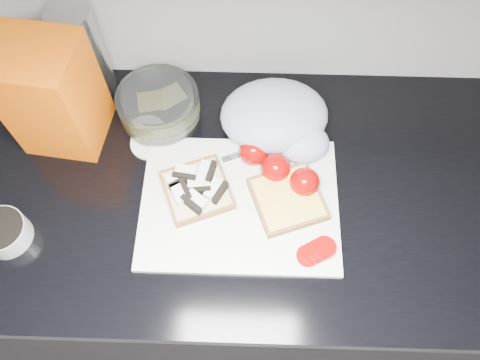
{
  "coord_description": "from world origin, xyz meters",
  "views": [
    {
      "loc": [
        0.13,
        0.75,
        1.77
      ],
      "look_at": [
        0.12,
        1.18,
        0.95
      ],
      "focal_mm": 35.0,
      "sensor_mm": 36.0,
      "label": 1
    }
  ],
  "objects_px": {
    "cutting_board": "(240,203)",
    "steel_canister": "(83,52)",
    "glass_bowl": "(159,106)",
    "bread_bag": "(52,95)"
  },
  "relations": [
    {
      "from": "cutting_board",
      "to": "glass_bowl",
      "type": "bearing_deg",
      "value": 130.58
    },
    {
      "from": "glass_bowl",
      "to": "bread_bag",
      "type": "bearing_deg",
      "value": -167.4
    },
    {
      "from": "bread_bag",
      "to": "steel_canister",
      "type": "distance_m",
      "value": 0.13
    },
    {
      "from": "cutting_board",
      "to": "bread_bag",
      "type": "relative_size",
      "value": 1.6
    },
    {
      "from": "bread_bag",
      "to": "glass_bowl",
      "type": "bearing_deg",
      "value": 19.64
    },
    {
      "from": "glass_bowl",
      "to": "bread_bag",
      "type": "relative_size",
      "value": 0.72
    },
    {
      "from": "cutting_board",
      "to": "steel_canister",
      "type": "height_order",
      "value": "steel_canister"
    },
    {
      "from": "glass_bowl",
      "to": "steel_canister",
      "type": "bearing_deg",
      "value": 152.72
    },
    {
      "from": "bread_bag",
      "to": "steel_canister",
      "type": "relative_size",
      "value": 1.12
    },
    {
      "from": "cutting_board",
      "to": "steel_canister",
      "type": "relative_size",
      "value": 1.8
    }
  ]
}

